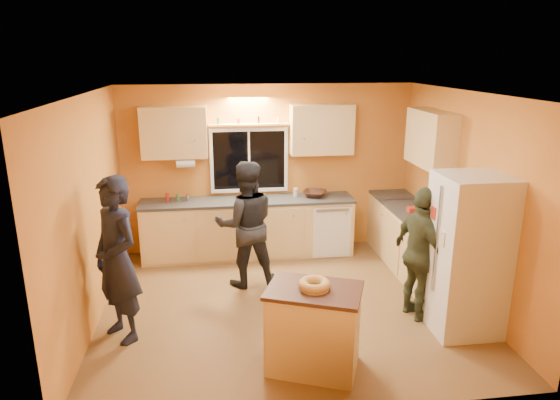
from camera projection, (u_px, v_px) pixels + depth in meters
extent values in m
plane|color=brown|center=(287.00, 305.00, 6.25)|extent=(4.50, 4.50, 0.00)
cube|color=orange|center=(268.00, 169.00, 7.79)|extent=(4.50, 0.04, 2.60)
cube|color=orange|center=(324.00, 278.00, 3.98)|extent=(4.50, 0.04, 2.60)
cube|color=orange|center=(89.00, 213.00, 5.60)|extent=(0.04, 4.00, 2.60)
cube|color=orange|center=(467.00, 199.00, 6.17)|extent=(0.04, 4.00, 2.60)
cube|color=white|center=(287.00, 94.00, 5.52)|extent=(4.50, 4.00, 0.02)
cube|color=black|center=(249.00, 160.00, 7.70)|extent=(1.10, 0.02, 0.90)
cube|color=white|center=(249.00, 160.00, 7.68)|extent=(1.20, 0.04, 1.00)
cube|color=tan|center=(174.00, 132.00, 7.28)|extent=(0.95, 0.33, 0.75)
cube|color=tan|center=(322.00, 130.00, 7.56)|extent=(0.95, 0.33, 0.75)
cube|color=tan|center=(431.00, 139.00, 6.74)|extent=(0.33, 1.00, 0.75)
cylinder|color=silver|center=(186.00, 164.00, 7.31)|extent=(0.27, 0.12, 0.12)
cube|color=tan|center=(248.00, 229.00, 7.70)|extent=(3.20, 0.60, 0.86)
cube|color=#282B2D|center=(248.00, 201.00, 7.58)|extent=(3.24, 0.62, 0.04)
cube|color=tan|center=(391.00, 222.00, 8.00)|extent=(0.60, 0.60, 0.86)
cube|color=#282B2D|center=(393.00, 195.00, 7.87)|extent=(0.62, 0.62, 0.04)
cube|color=tan|center=(422.00, 250.00, 6.85)|extent=(0.60, 1.80, 0.86)
cube|color=#282B2D|center=(424.00, 219.00, 6.73)|extent=(0.62, 1.84, 0.04)
cube|color=silver|center=(467.00, 255.00, 5.48)|extent=(0.72, 0.70, 1.80)
cube|color=tan|center=(313.00, 330.00, 4.89)|extent=(1.01, 0.85, 0.84)
cube|color=#321810|center=(314.00, 290.00, 4.77)|extent=(1.06, 0.90, 0.04)
torus|color=tan|center=(314.00, 284.00, 4.75)|extent=(0.31, 0.31, 0.09)
imported|color=black|center=(117.00, 260.00, 5.30)|extent=(0.76, 0.79, 1.83)
imported|color=black|center=(246.00, 224.00, 6.61)|extent=(0.88, 0.71, 1.71)
imported|color=#333723|center=(421.00, 254.00, 5.76)|extent=(0.58, 0.99, 1.59)
imported|color=#321810|center=(315.00, 194.00, 7.73)|extent=(0.48, 0.48, 0.09)
cylinder|color=beige|center=(251.00, 194.00, 7.55)|extent=(0.14, 0.14, 0.17)
imported|color=gray|center=(438.00, 213.00, 6.42)|extent=(0.30, 0.26, 0.31)
cube|color=#B0291B|center=(413.00, 210.00, 6.95)|extent=(0.16, 0.13, 0.07)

